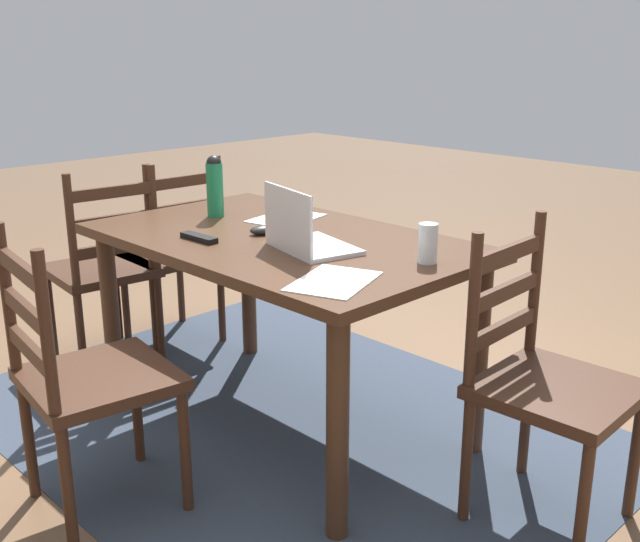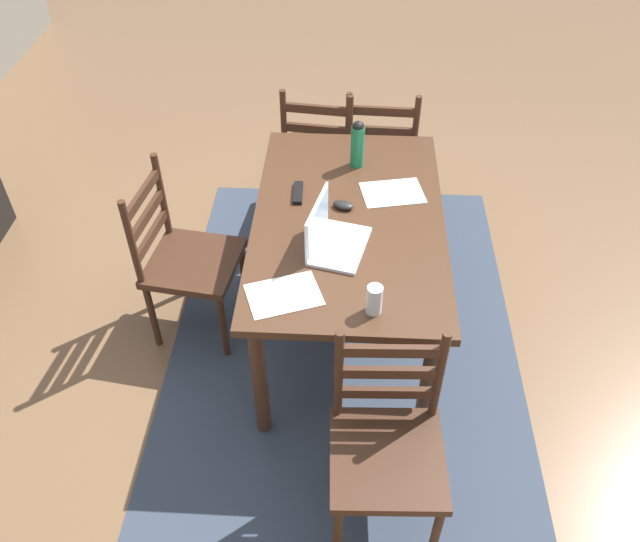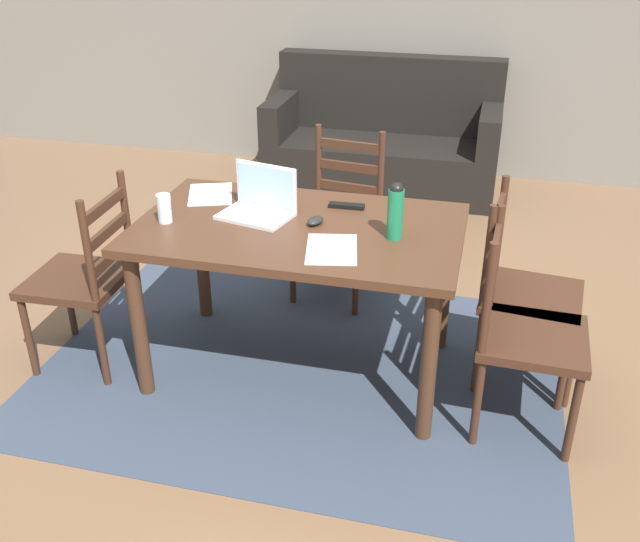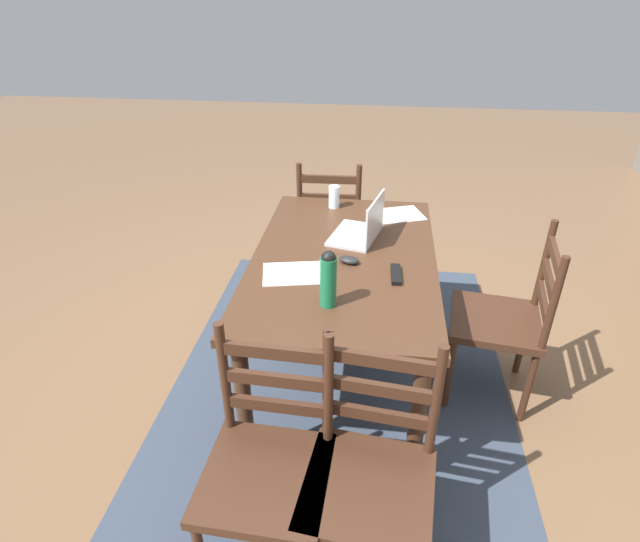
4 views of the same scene
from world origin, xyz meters
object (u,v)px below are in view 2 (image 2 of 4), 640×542
tv_remote (298,193)px  computer_mouse (343,205)px  laptop (330,236)px  water_bottle (357,143)px  dining_table (348,234)px  chair_left_near (387,448)px  chair_far_head (186,260)px  chair_right_far (321,153)px  chair_right_near (379,155)px  drinking_glass (374,300)px

tv_remote → computer_mouse: bearing=154.7°
laptop → water_bottle: water_bottle is taller
dining_table → chair_left_near: (-1.02, -0.18, -0.21)m
chair_far_head → chair_right_far: (1.02, -0.63, 0.00)m
dining_table → chair_right_near: chair_right_near is taller
chair_right_near → chair_right_far: bearing=90.0°
dining_table → chair_right_near: size_ratio=1.54×
laptop → chair_left_near: bearing=-162.4°
chair_right_far → tv_remote: size_ratio=5.59×
drinking_glass → dining_table: bearing=10.5°
chair_far_head → tv_remote: size_ratio=5.59×
chair_far_head → chair_right_near: (1.02, -1.00, 0.00)m
chair_right_near → chair_right_far: 0.36m
drinking_glass → tv_remote: bearing=25.4°
chair_right_far → laptop: bearing=-175.2°
chair_far_head → chair_right_near: bearing=-44.4°
chair_left_near → tv_remote: 1.31m
dining_table → water_bottle: (0.44, -0.03, 0.24)m
chair_right_near → laptop: 1.31m
dining_table → drinking_glass: size_ratio=11.15×
chair_right_near → tv_remote: 1.01m
chair_far_head → water_bottle: bearing=-63.0°
computer_mouse → tv_remote: size_ratio=0.59×
drinking_glass → computer_mouse: (0.67, 0.14, -0.05)m
chair_left_near → tv_remote: size_ratio=5.59×
chair_far_head → laptop: (-0.21, -0.74, 0.37)m
dining_table → drinking_glass: (-0.60, -0.11, 0.17)m
chair_far_head → water_bottle: size_ratio=3.75×
chair_far_head → chair_right_near: 1.42m
water_bottle → tv_remote: bearing=133.7°
computer_mouse → chair_right_far: bearing=28.2°
dining_table → chair_right_far: 1.06m
chair_left_near → chair_far_head: bearing=44.1°
chair_far_head → tv_remote: chair_far_head is taller
dining_table → tv_remote: 0.32m
chair_left_near → water_bottle: size_ratio=3.75×
chair_right_far → dining_table: bearing=-169.8°
water_bottle → dining_table: bearing=175.9°
chair_right_far → computer_mouse: bearing=-170.7°
drinking_glass → chair_left_near: bearing=-171.1°
chair_left_near → tv_remote: bearing=19.8°
chair_right_near → computer_mouse: size_ratio=9.50×
dining_table → computer_mouse: 0.14m
chair_left_near → drinking_glass: bearing=8.9°
chair_left_near → chair_right_near: bearing=0.0°
laptop → drinking_glass: bearing=-153.8°
chair_left_near → drinking_glass: (0.43, 0.07, 0.38)m
chair_far_head → tv_remote: (0.16, -0.57, 0.32)m
chair_right_near → laptop: bearing=168.1°
chair_right_far → tv_remote: (-0.86, 0.07, 0.32)m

